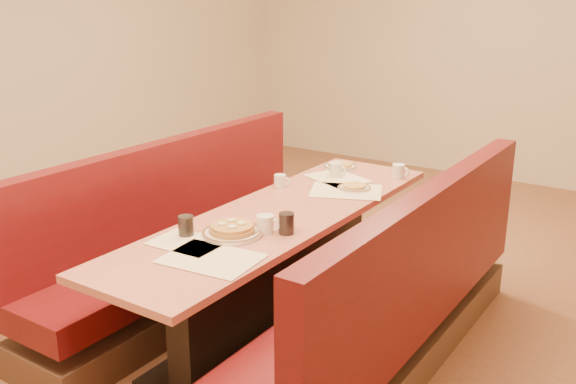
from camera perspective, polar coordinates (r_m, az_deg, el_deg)
The scene contains 18 objects.
ground at distance 3.95m, azimuth -0.64°, elevation -12.13°, with size 8.00×8.00×0.00m, color #9E6647.
diner_table at distance 3.78m, azimuth -0.66°, elevation -7.19°, with size 0.70×2.50×0.75m.
booth_left at distance 4.21m, azimuth -8.94°, elevation -4.96°, with size 0.55×2.50×1.05m.
booth_right at distance 3.47m, azimuth 9.53°, elevation -10.09°, with size 0.55×2.50×1.05m.
placemat_near_left at distance 3.24m, azimuth -8.88°, elevation -4.43°, with size 0.36×0.27×0.00m, color beige.
placemat_near_right at distance 3.04m, azimuth -6.84°, elevation -5.88°, with size 0.44×0.33×0.00m, color beige.
placemat_far_left at distance 4.30m, azimuth 4.41°, elevation 1.23°, with size 0.39×0.29×0.00m, color beige.
placemat_far_right at distance 4.03m, azimuth 5.19°, elevation 0.10°, with size 0.44×0.33×0.00m, color beige.
pancake_plate at distance 3.30m, azimuth -4.99°, elevation -3.49°, with size 0.31×0.31×0.07m.
eggs_plate at distance 3.35m, azimuth -4.83°, elevation -3.34°, with size 0.28×0.28×0.06m.
extra_plate_mid at distance 4.07m, azimuth 5.92°, elevation 0.42°, with size 0.21×0.21×0.04m.
extra_plate_far at distance 4.56m, azimuth 4.64°, elevation 2.32°, with size 0.24×0.24×0.05m.
coffee_mug_a at distance 3.32m, azimuth -1.97°, elevation -2.85°, with size 0.12×0.09×0.10m.
coffee_mug_b at distance 4.10m, azimuth -0.68°, elevation 1.01°, with size 0.11×0.08×0.08m.
coffee_mug_c at distance 4.36m, azimuth 9.84°, elevation 1.86°, with size 0.12×0.09×0.09m.
coffee_mug_d at distance 4.34m, azimuth 4.32°, elevation 2.01°, with size 0.13×0.09×0.10m.
soda_tumbler_near at distance 3.32m, azimuth -9.07°, elevation -3.01°, with size 0.08×0.08×0.11m.
soda_tumbler_mid at distance 3.31m, azimuth -0.14°, elevation -2.81°, with size 0.08×0.08×0.11m.
Camera 1 is at (1.95, -2.83, 1.95)m, focal length 40.00 mm.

